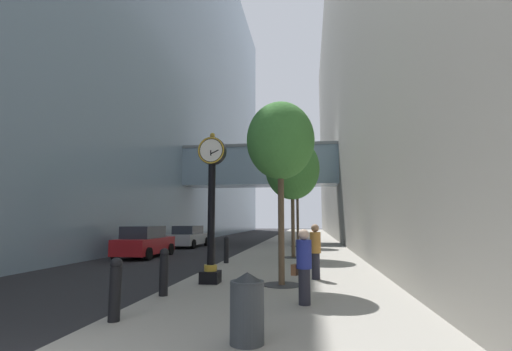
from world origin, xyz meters
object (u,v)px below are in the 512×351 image
(bollard_nearest, at_px, (115,288))
(pedestrian_walking, at_px, (304,265))
(street_tree_mid_near, at_px, (292,169))
(street_tree_near, at_px, (280,142))
(trash_bin, at_px, (247,307))
(bollard_fifth, at_px, (226,249))
(pedestrian_by_clock, at_px, (315,250))
(bollard_fourth, at_px, (212,254))
(car_red_mid, at_px, (145,242))
(street_clock, at_px, (211,199))
(car_silver_near, at_px, (189,237))
(street_tree_mid_far, at_px, (297,172))
(bollard_second, at_px, (164,271))

(bollard_nearest, height_order, pedestrian_walking, pedestrian_walking)
(bollard_nearest, bearing_deg, street_tree_mid_near, 76.91)
(street_tree_near, xyz_separation_m, trash_bin, (-0.15, -5.02, -3.62))
(bollard_fifth, xyz_separation_m, pedestrian_by_clock, (3.75, -3.84, 0.31))
(bollard_fifth, bearing_deg, bollard_fourth, -90.00)
(bollard_fifth, xyz_separation_m, car_red_mid, (-5.19, 3.09, 0.06))
(street_clock, distance_m, street_tree_near, 2.69)
(bollard_fifth, bearing_deg, street_clock, -82.40)
(pedestrian_walking, bearing_deg, street_tree_near, 105.97)
(trash_bin, xyz_separation_m, car_red_mid, (-7.81, 13.12, 0.12))
(car_red_mid, bearing_deg, bollard_fourth, -46.06)
(bollard_fourth, distance_m, trash_bin, 8.17)
(bollard_fifth, bearing_deg, pedestrian_by_clock, -45.65)
(car_red_mid, bearing_deg, pedestrian_by_clock, -37.77)
(bollard_nearest, bearing_deg, street_clock, 81.01)
(car_silver_near, height_order, car_red_mid, car_red_mid)
(street_tree_mid_far, relative_size, pedestrian_by_clock, 3.81)
(bollard_fifth, relative_size, street_tree_mid_near, 0.19)
(bollard_nearest, xyz_separation_m, bollard_fifth, (0.00, 9.18, 0.00))
(bollard_second, distance_m, bollard_fourth, 4.59)
(street_tree_near, distance_m, pedestrian_walking, 4.10)
(bollard_fourth, relative_size, trash_bin, 1.09)
(bollard_fourth, distance_m, bollard_fifth, 2.30)
(street_tree_near, bearing_deg, bollard_fifth, 118.89)
(street_tree_mid_near, relative_size, pedestrian_walking, 3.67)
(bollard_second, height_order, street_tree_mid_far, street_tree_mid_far)
(pedestrian_walking, bearing_deg, street_clock, 139.38)
(street_tree_mid_near, distance_m, car_red_mid, 8.81)
(bollard_nearest, relative_size, bollard_fourth, 1.00)
(street_clock, distance_m, bollard_fifth, 5.36)
(bollard_fourth, distance_m, street_tree_mid_far, 13.86)
(street_clock, distance_m, street_tree_mid_near, 8.22)
(street_clock, height_order, bollard_fifth, street_clock)
(bollard_second, bearing_deg, bollard_fifth, 90.00)
(pedestrian_by_clock, relative_size, car_silver_near, 0.38)
(street_tree_mid_far, xyz_separation_m, car_red_mid, (-7.95, -7.37, -4.60))
(bollard_nearest, bearing_deg, bollard_fifth, 90.00)
(street_tree_mid_far, bearing_deg, bollard_fourth, -102.24)
(street_tree_mid_near, bearing_deg, street_clock, -105.27)
(street_clock, xyz_separation_m, pedestrian_by_clock, (3.09, 1.14, -1.57))
(street_clock, height_order, street_tree_near, street_tree_near)
(street_clock, xyz_separation_m, bollard_fourth, (-0.66, 2.68, -1.88))
(street_tree_mid_near, distance_m, pedestrian_by_clock, 7.51)
(street_clock, bearing_deg, street_tree_mid_near, 74.73)
(street_clock, relative_size, bollard_fifth, 3.93)
(street_tree_mid_near, xyz_separation_m, car_silver_near, (-8.02, 7.84, -3.80))
(bollard_fourth, height_order, street_tree_mid_near, street_tree_mid_near)
(street_tree_mid_near, height_order, car_red_mid, street_tree_mid_near)
(bollard_nearest, xyz_separation_m, pedestrian_walking, (3.44, 1.82, 0.26))
(bollard_fourth, distance_m, car_red_mid, 7.48)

